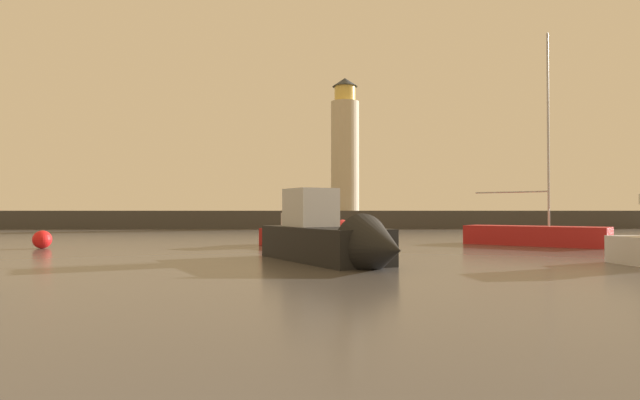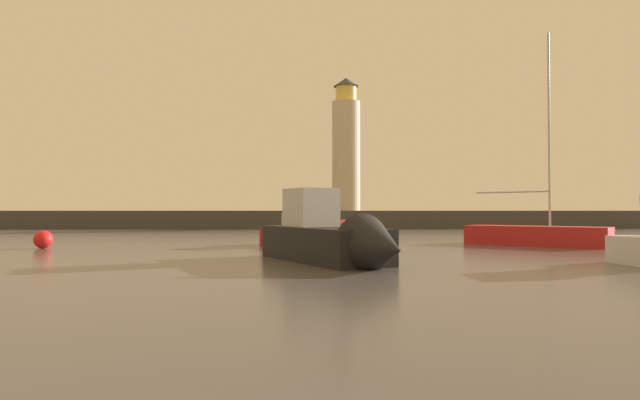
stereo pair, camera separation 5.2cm
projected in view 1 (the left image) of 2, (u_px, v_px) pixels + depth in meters
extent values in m
plane|color=#4C4742|center=(281.00, 244.00, 29.77)|extent=(220.00, 220.00, 0.00)
cube|color=#423F3D|center=(292.00, 219.00, 57.98)|extent=(76.15, 6.20, 1.89)
cylinder|color=beige|center=(345.00, 156.00, 58.28)|extent=(3.09, 3.09, 12.03)
cylinder|color=#F2CC59|center=(345.00, 94.00, 58.41)|extent=(2.32, 2.32, 1.68)
cone|color=#33383D|center=(345.00, 82.00, 58.44)|extent=(2.78, 2.78, 0.96)
cube|color=black|center=(323.00, 244.00, 19.99)|extent=(4.95, 6.67, 1.28)
cone|color=black|center=(381.00, 249.00, 16.72)|extent=(2.93, 2.87, 2.22)
cube|color=silver|center=(311.00, 208.00, 20.88)|extent=(2.28, 2.38, 1.50)
cube|color=#B21E1E|center=(308.00, 237.00, 28.40)|extent=(5.32, 4.43, 0.94)
cone|color=#B21E1E|center=(358.00, 238.00, 26.79)|extent=(2.48, 2.51, 1.86)
cube|color=silver|center=(301.00, 221.00, 28.64)|extent=(2.20, 2.06, 0.85)
cube|color=#B21E1E|center=(535.00, 236.00, 28.95)|extent=(7.07, 6.27, 1.06)
cylinder|color=#B7B7BC|center=(548.00, 129.00, 28.62)|extent=(0.12, 0.12, 10.50)
cylinder|color=#B7B7BC|center=(511.00, 192.00, 29.77)|extent=(3.20, 2.59, 0.09)
sphere|color=red|center=(42.00, 240.00, 26.47)|extent=(0.91, 0.91, 0.91)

